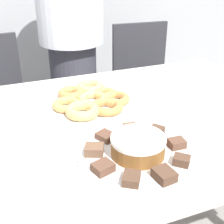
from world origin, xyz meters
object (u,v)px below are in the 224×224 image
Objects in this scene: plate_donuts at (93,104)px; frosted_cake at (138,146)px; office_chair_right at (145,93)px; plate_cake at (138,156)px; person_standing at (71,34)px.

frosted_cake is (0.01, -0.40, 0.04)m from plate_donuts.
office_chair_right is 1.33m from frosted_cake.
plate_cake is 0.40m from plate_donuts.
office_chair_right is (0.50, -0.05, -0.46)m from person_standing.
office_chair_right is at bearing -5.15° from person_standing.
plate_cake is at bearing -113.75° from office_chair_right.
frosted_cake reaches higher than plate_donuts.
person_standing reaches higher than plate_cake.
office_chair_right reaches higher than plate_cake.
person_standing reaches higher than plate_donuts.
frosted_cake is at bearing -95.11° from person_standing.
frosted_cake is (-0.10, -1.17, -0.07)m from person_standing.
frosted_cake reaches higher than plate_cake.
plate_cake is 0.04m from frosted_cake.
frosted_cake is at bearing -113.75° from office_chair_right.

